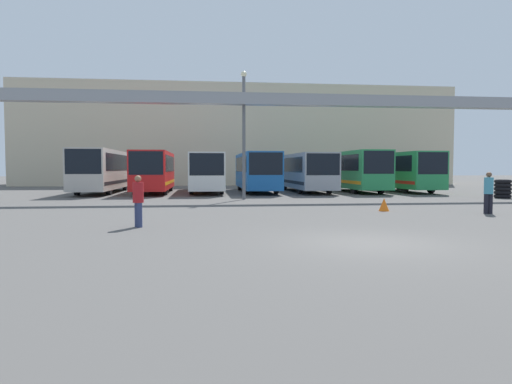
{
  "coord_description": "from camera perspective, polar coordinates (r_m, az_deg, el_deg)",
  "views": [
    {
      "loc": [
        -4.28,
        -11.33,
        1.95
      ],
      "look_at": [
        -0.68,
        19.63,
        0.3
      ],
      "focal_mm": 32.0,
      "sensor_mm": 36.0,
      "label": 1
    }
  ],
  "objects": [
    {
      "name": "overhead_gantry",
      "position": [
        28.5,
        2.09,
        10.35
      ],
      "size": [
        35.17,
        0.8,
        6.5
      ],
      "color": "gray",
      "rests_on": "ground"
    },
    {
      "name": "bus_slot_5",
      "position": [
        38.02,
        12.31,
        2.85
      ],
      "size": [
        2.46,
        10.05,
        3.26
      ],
      "color": "#268C4C",
      "rests_on": "ground"
    },
    {
      "name": "bus_slot_6",
      "position": [
        39.61,
        17.78,
        2.72
      ],
      "size": [
        2.48,
        10.27,
        3.18
      ],
      "color": "#268C4C",
      "rests_on": "ground"
    },
    {
      "name": "bus_slot_4",
      "position": [
        37.53,
        6.17,
        2.73
      ],
      "size": [
        2.61,
        11.32,
        3.06
      ],
      "color": "#999EA5",
      "rests_on": "ground"
    },
    {
      "name": "tire_stack",
      "position": [
        33.44,
        28.47,
        0.35
      ],
      "size": [
        1.04,
        1.04,
        1.2
      ],
      "color": "black",
      "rests_on": "ground"
    },
    {
      "name": "lamp_post",
      "position": [
        28.21,
        -1.53,
        7.77
      ],
      "size": [
        0.36,
        0.36,
        7.84
      ],
      "color": "#595B60",
      "rests_on": "ground"
    },
    {
      "name": "pedestrian_near_right",
      "position": [
        21.7,
        27.07,
        0.04
      ],
      "size": [
        0.37,
        0.37,
        1.78
      ],
      "rotation": [
        0.0,
        0.0,
        6.1
      ],
      "color": "black",
      "rests_on": "ground"
    },
    {
      "name": "ground_plane",
      "position": [
        12.26,
        13.96,
        -6.21
      ],
      "size": [
        200.0,
        200.0,
        0.0
      ],
      "primitive_type": "plane",
      "color": "#514F4C"
    },
    {
      "name": "bus_slot_2",
      "position": [
        37.04,
        -6.24,
        2.72
      ],
      "size": [
        2.56,
        12.19,
        3.05
      ],
      "color": "silver",
      "rests_on": "ground"
    },
    {
      "name": "traffic_cone",
      "position": [
        21.39,
        15.71,
        -1.53
      ],
      "size": [
        0.47,
        0.47,
        0.59
      ],
      "color": "orange",
      "rests_on": "ground"
    },
    {
      "name": "building_backdrop",
      "position": [
        56.43,
        -2.28,
        6.8
      ],
      "size": [
        49.39,
        12.0,
        11.32
      ],
      "color": "beige",
      "rests_on": "ground"
    },
    {
      "name": "bus_slot_3",
      "position": [
        36.83,
        0.04,
        2.79
      ],
      "size": [
        2.57,
        11.28,
        3.11
      ],
      "color": "#1959A5",
      "rests_on": "ground"
    },
    {
      "name": "bus_slot_0",
      "position": [
        37.74,
        -18.58,
        2.8
      ],
      "size": [
        2.55,
        11.97,
        3.3
      ],
      "color": "beige",
      "rests_on": "ground"
    },
    {
      "name": "pedestrian_mid_left",
      "position": [
        15.46,
        -14.51,
        -0.94
      ],
      "size": [
        0.35,
        0.35,
        1.7
      ],
      "rotation": [
        0.0,
        0.0,
        2.1
      ],
      "color": "navy",
      "rests_on": "ground"
    },
    {
      "name": "bus_slot_1",
      "position": [
        36.19,
        -12.63,
        2.76
      ],
      "size": [
        2.49,
        10.1,
        3.16
      ],
      "color": "red",
      "rests_on": "ground"
    }
  ]
}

